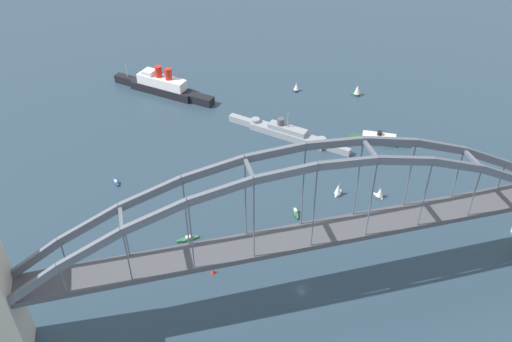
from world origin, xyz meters
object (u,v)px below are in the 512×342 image
object	(u,v)px
harbor_arch_bridge	(305,238)
small_boat_0	(188,239)
ocean_liner	(163,86)
naval_cruiser	(286,132)
small_boat_8	(338,189)
small_boat_5	(380,192)
small_boat_2	(310,230)
small_boat_4	(219,250)
channel_marker_buoy	(213,271)
small_boat_1	(116,182)
small_boat_7	(357,90)
small_boat_3	(296,213)
harbor_ferry_steamer	(378,139)
small_boat_6	(296,87)

from	to	relation	value
harbor_arch_bridge	small_boat_0	world-z (taller)	harbor_arch_bridge
ocean_liner	naval_cruiser	xyz separation A→B (m)	(68.35, -75.88, -2.76)
small_boat_8	small_boat_5	bearing A→B (deg)	-20.26
naval_cruiser	small_boat_2	size ratio (longest dim) A/B	6.51
naval_cruiser	small_boat_5	world-z (taller)	naval_cruiser
ocean_liner	small_boat_4	distance (m)	167.02
small_boat_0	channel_marker_buoy	size ratio (longest dim) A/B	3.97
harbor_arch_bridge	small_boat_2	xyz separation A→B (m)	(14.83, 31.65, -27.90)
small_boat_1	small_boat_7	bearing A→B (deg)	18.93
small_boat_0	small_boat_3	size ratio (longest dim) A/B	1.20
small_boat_0	small_boat_1	xyz separation A→B (m)	(-32.18, 54.99, 0.03)
harbor_arch_bridge	small_boat_4	xyz separation A→B (m)	(-31.45, 29.21, -27.92)
small_boat_2	small_boat_4	xyz separation A→B (m)	(-46.28, -2.45, -0.02)
harbor_ferry_steamer	small_boat_2	xyz separation A→B (m)	(-68.95, -68.33, 2.15)
small_boat_0	small_boat_7	bearing A→B (deg)	39.32
harbor_arch_bridge	small_boat_4	world-z (taller)	harbor_arch_bridge
harbor_arch_bridge	small_boat_1	distance (m)	129.36
naval_cruiser	small_boat_7	bearing A→B (deg)	30.56
harbor_ferry_steamer	small_boat_7	bearing A→B (deg)	79.66
small_boat_6	small_boat_7	size ratio (longest dim) A/B	0.77
small_boat_2	small_boat_3	xyz separation A→B (m)	(-1.48, 17.57, -3.55)
small_boat_5	harbor_ferry_steamer	bearing A→B (deg)	65.84
harbor_ferry_steamer	small_boat_5	size ratio (longest dim) A/B	4.73
small_boat_3	small_boat_5	bearing A→B (deg)	1.49
harbor_arch_bridge	channel_marker_buoy	xyz separation A→B (m)	(-36.41, 19.91, -31.29)
small_boat_3	small_boat_2	bearing A→B (deg)	-85.17
harbor_arch_bridge	small_boat_1	size ratio (longest dim) A/B	39.78
small_boat_3	harbor_arch_bridge	bearing A→B (deg)	-105.17
small_boat_0	small_boat_2	world-z (taller)	small_boat_2
small_boat_3	small_boat_7	size ratio (longest dim) A/B	1.00
small_boat_0	channel_marker_buoy	bearing A→B (deg)	-72.11
small_boat_8	small_boat_7	bearing A→B (deg)	61.60
harbor_ferry_steamer	small_boat_8	size ratio (longest dim) A/B	4.30
harbor_ferry_steamer	channel_marker_buoy	size ratio (longest dim) A/B	12.86
small_boat_6	small_boat_8	world-z (taller)	small_boat_8
small_boat_5	ocean_liner	bearing A→B (deg)	124.37
small_boat_3	channel_marker_buoy	bearing A→B (deg)	-149.49
small_boat_3	naval_cruiser	bearing A→B (deg)	76.54
small_boat_1	small_boat_0	bearing A→B (deg)	-59.67
naval_cruiser	small_boat_3	size ratio (longest dim) A/B	6.97
small_boat_6	small_boat_7	xyz separation A→B (m)	(39.60, -16.98, 0.96)
small_boat_3	small_boat_8	distance (m)	28.71
channel_marker_buoy	small_boat_2	bearing A→B (deg)	12.91
small_boat_8	small_boat_1	bearing A→B (deg)	160.62
small_boat_7	naval_cruiser	bearing A→B (deg)	-149.44
small_boat_5	small_boat_7	xyz separation A→B (m)	(32.79, 107.53, 0.69)
ocean_liner	small_boat_0	xyz separation A→B (m)	(-6.30, -151.66, -5.15)
small_boat_0	small_boat_5	distance (m)	106.10
small_boat_6	small_boat_3	bearing A→B (deg)	-108.23
small_boat_6	ocean_liner	bearing A→B (deg)	167.19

